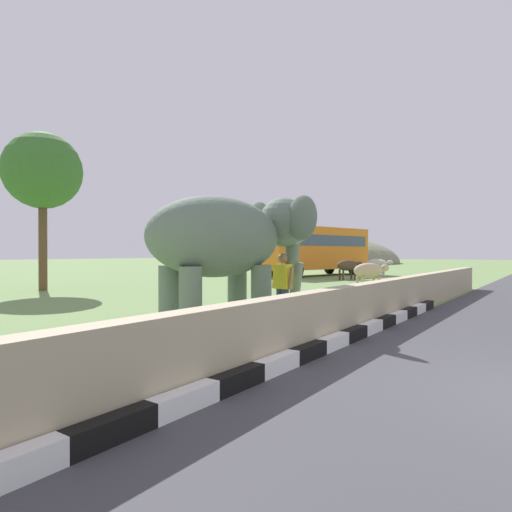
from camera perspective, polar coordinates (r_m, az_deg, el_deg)
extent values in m
cube|color=white|center=(3.84, -30.49, -23.42)|extent=(0.90, 0.20, 0.24)
cube|color=black|center=(4.26, -18.58, -20.92)|extent=(0.90, 0.20, 0.24)
cube|color=white|center=(4.81, -9.42, -18.35)|extent=(0.90, 0.20, 0.24)
cube|color=black|center=(5.46, -2.48, -16.06)|extent=(0.90, 0.20, 0.24)
cube|color=white|center=(6.17, 2.81, -14.11)|extent=(0.90, 0.20, 0.24)
cube|color=black|center=(6.92, 6.91, -12.50)|extent=(0.90, 0.20, 0.24)
cube|color=white|center=(7.71, 10.16, -11.17)|extent=(0.90, 0.20, 0.24)
cube|color=black|center=(8.52, 12.77, -10.06)|extent=(0.90, 0.20, 0.24)
cube|color=white|center=(9.34, 14.91, -9.13)|extent=(0.90, 0.20, 0.24)
cube|color=black|center=(10.18, 16.70, -8.34)|extent=(0.90, 0.20, 0.24)
cube|color=white|center=(11.03, 18.20, -7.67)|extent=(0.90, 0.20, 0.24)
cube|color=black|center=(11.88, 19.49, -7.09)|extent=(0.90, 0.20, 0.24)
cube|color=white|center=(12.74, 20.60, -6.58)|extent=(0.90, 0.20, 0.24)
cube|color=black|center=(13.61, 21.57, -6.14)|extent=(0.90, 0.20, 0.24)
cube|color=tan|center=(8.66, 11.18, -7.33)|extent=(28.00, 0.36, 1.00)
cylinder|color=slate|center=(9.95, -2.51, -5.12)|extent=(0.44, 0.44, 1.41)
cylinder|color=slate|center=(9.23, 0.70, -5.56)|extent=(0.44, 0.44, 1.41)
cylinder|color=slate|center=(9.10, -11.37, -5.66)|extent=(0.44, 0.44, 1.41)
cylinder|color=slate|center=(8.30, -8.64, -6.24)|extent=(0.44, 0.44, 1.41)
ellipsoid|color=slate|center=(9.07, -5.30, 2.56)|extent=(3.44, 2.45, 1.70)
sphere|color=slate|center=(10.20, 3.66, 4.47)|extent=(1.16, 1.16, 1.16)
ellipsoid|color=#D84C8C|center=(10.41, 4.87, 5.22)|extent=(0.53, 0.72, 0.44)
ellipsoid|color=slate|center=(10.72, 0.33, 4.55)|extent=(0.50, 0.93, 1.00)
ellipsoid|color=slate|center=(9.54, 6.09, 5.06)|extent=(0.50, 0.93, 1.00)
cylinder|color=slate|center=(10.37, 4.87, 1.36)|extent=(0.47, 0.55, 0.99)
cylinder|color=slate|center=(10.47, 5.34, -3.03)|extent=(0.36, 0.45, 0.83)
cone|color=beige|center=(10.55, 3.61, 1.89)|extent=(0.30, 0.58, 0.22)
cone|color=beige|center=(10.13, 5.69, 1.95)|extent=(0.30, 0.58, 0.22)
cylinder|color=navy|center=(10.35, 3.11, -6.56)|extent=(0.15, 0.15, 0.82)
cylinder|color=navy|center=(10.22, 3.95, -6.65)|extent=(0.15, 0.15, 0.82)
cube|color=yellow|center=(10.22, 3.53, -2.71)|extent=(0.31, 0.44, 0.58)
cylinder|color=#9E7251|center=(10.40, 2.46, -2.81)|extent=(0.11, 0.15, 0.53)
cylinder|color=#9E7251|center=(10.05, 4.63, -2.92)|extent=(0.12, 0.17, 0.53)
sphere|color=#9E7251|center=(10.21, 3.53, -0.29)|extent=(0.23, 0.23, 0.23)
cube|color=orange|center=(31.74, 7.76, 1.02)|extent=(10.27, 4.57, 3.00)
cube|color=#3F5160|center=(31.75, 7.76, 1.99)|extent=(9.50, 4.44, 0.76)
cylinder|color=black|center=(34.96, 9.66, -1.50)|extent=(1.04, 0.51, 1.00)
cylinder|color=black|center=(33.59, 12.76, -1.58)|extent=(1.04, 0.51, 1.00)
cylinder|color=black|center=(30.19, 2.19, -1.79)|extent=(1.04, 0.51, 1.00)
cylinder|color=black|center=(28.60, 5.43, -1.92)|extent=(1.04, 0.51, 1.00)
cylinder|color=#473323|center=(27.64, 12.47, -2.37)|extent=(0.12, 0.12, 0.65)
cylinder|color=#473323|center=(27.36, 12.94, -2.40)|extent=(0.12, 0.12, 0.65)
cylinder|color=#473323|center=(27.09, 10.98, -2.42)|extent=(0.12, 0.12, 0.65)
cylinder|color=#473323|center=(26.80, 11.44, -2.46)|extent=(0.12, 0.12, 0.65)
ellipsoid|color=#473323|center=(27.20, 11.97, -1.21)|extent=(1.60, 1.25, 0.66)
ellipsoid|color=#473323|center=(27.78, 13.48, -0.97)|extent=(0.48, 0.42, 0.32)
cylinder|color=tan|center=(19.83, 15.26, -3.47)|extent=(0.12, 0.12, 0.65)
cylinder|color=tan|center=(19.56, 15.95, -3.53)|extent=(0.12, 0.12, 0.65)
cylinder|color=tan|center=(19.26, 13.22, -3.59)|extent=(0.12, 0.12, 0.65)
cylinder|color=tan|center=(18.98, 13.90, -3.65)|extent=(0.12, 0.12, 0.65)
ellipsoid|color=tan|center=(19.37, 14.60, -1.87)|extent=(1.60, 1.26, 0.66)
ellipsoid|color=tan|center=(19.97, 16.65, -1.52)|extent=(0.48, 0.42, 0.32)
cylinder|color=beige|center=(31.96, 16.51, -2.00)|extent=(0.12, 0.12, 0.65)
cylinder|color=beige|center=(31.61, 16.36, -2.03)|extent=(0.12, 0.12, 0.65)
cylinder|color=beige|center=(32.18, 14.95, -1.98)|extent=(0.12, 0.12, 0.65)
cylinder|color=beige|center=(31.83, 14.78, -2.01)|extent=(0.12, 0.12, 0.65)
ellipsoid|color=beige|center=(31.87, 15.65, -0.98)|extent=(0.74, 1.55, 0.66)
ellipsoid|color=beige|center=(31.66, 17.28, -0.81)|extent=(0.30, 0.42, 0.32)
cylinder|color=brown|center=(21.26, -26.31, 1.78)|extent=(0.36, 0.36, 4.37)
sphere|color=#386B2B|center=(21.56, -26.33, 10.07)|extent=(3.35, 3.35, 3.35)
ellipsoid|color=#74765C|center=(70.21, 5.38, -0.94)|extent=(39.01, 31.21, 10.00)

